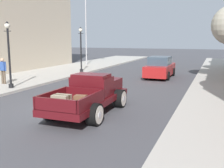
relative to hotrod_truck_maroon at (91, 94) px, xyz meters
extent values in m
plane|color=#47474C|center=(-1.15, 0.50, -0.75)|extent=(140.00, 140.00, 0.00)
cube|color=#510F14|center=(0.00, -0.24, -0.21)|extent=(1.82, 4.92, 0.24)
cube|color=#510F14|center=(0.00, 0.11, 0.31)|extent=(1.57, 1.12, 0.80)
cube|color=#510F14|center=(0.00, 0.06, 0.77)|extent=(1.45, 0.95, 0.12)
cube|color=#3D4C5B|center=(-0.01, 0.68, 0.47)|extent=(1.33, 0.06, 0.44)
cube|color=#510F14|center=(-0.01, 1.41, 0.17)|extent=(1.34, 1.52, 0.52)
cube|color=silver|center=(-0.02, 2.21, 0.15)|extent=(0.68, 0.11, 0.47)
cube|color=#510F14|center=(0.02, -1.64, -0.07)|extent=(1.71, 2.12, 0.04)
cube|color=#510F14|center=(-0.79, -1.65, 0.15)|extent=(0.10, 2.10, 0.44)
cube|color=#510F14|center=(0.83, -1.63, 0.15)|extent=(0.10, 2.10, 0.44)
cube|color=#510F14|center=(0.03, -2.65, 0.15)|extent=(1.62, 0.10, 0.44)
cube|color=#510F14|center=(0.01, -0.63, 0.15)|extent=(1.62, 0.10, 0.44)
cylinder|color=black|center=(-0.91, 1.09, -0.35)|extent=(0.37, 0.80, 0.80)
cylinder|color=silver|center=(-1.09, 1.09, -0.35)|extent=(0.02, 0.66, 0.66)
cylinder|color=silver|center=(-1.10, 1.09, -0.35)|extent=(0.02, 0.24, 0.24)
cylinder|color=black|center=(0.89, 1.11, -0.35)|extent=(0.37, 0.80, 0.80)
cylinder|color=silver|center=(1.07, 1.12, -0.35)|extent=(0.02, 0.66, 0.66)
cylinder|color=silver|center=(1.08, 1.12, -0.35)|extent=(0.02, 0.24, 0.24)
cylinder|color=black|center=(-0.88, -1.60, -0.35)|extent=(0.37, 0.80, 0.80)
cylinder|color=silver|center=(-1.06, -1.60, -0.35)|extent=(0.02, 0.66, 0.66)
cylinder|color=silver|center=(-1.07, -1.60, -0.35)|extent=(0.02, 0.24, 0.24)
cylinder|color=black|center=(0.92, -1.58, -0.35)|extent=(0.37, 0.80, 0.80)
cylinder|color=silver|center=(1.10, -1.58, -0.35)|extent=(0.02, 0.66, 0.66)
cylinder|color=silver|center=(1.11, -1.58, -0.35)|extent=(0.02, 0.24, 0.24)
cube|color=gray|center=(-0.16, -2.00, 0.15)|extent=(0.61, 0.45, 0.40)
cube|color=#3D2D1E|center=(-0.16, -2.00, 0.15)|extent=(0.62, 0.06, 0.42)
cube|color=brown|center=(0.24, -1.34, 0.09)|extent=(0.48, 0.37, 0.28)
cube|color=#AD1E1E|center=(0.70, 10.90, -0.14)|extent=(1.74, 4.31, 0.80)
cube|color=#384C5B|center=(0.70, 10.75, 0.58)|extent=(1.53, 2.01, 0.64)
cylinder|color=black|center=(-0.13, 12.19, -0.42)|extent=(0.22, 0.66, 0.66)
cylinder|color=black|center=(1.52, 12.20, -0.42)|extent=(0.22, 0.66, 0.66)
cylinder|color=black|center=(-0.12, 9.61, -0.42)|extent=(0.22, 0.66, 0.66)
cylinder|color=black|center=(1.53, 9.62, -0.42)|extent=(0.22, 0.66, 0.66)
cylinder|color=brown|center=(-7.96, 3.41, -0.17)|extent=(0.14, 0.14, 0.86)
cylinder|color=brown|center=(-7.78, 3.41, -0.17)|extent=(0.14, 0.14, 0.86)
cube|color=#2D4C93|center=(-7.87, 3.41, 0.54)|extent=(0.36, 0.22, 0.56)
cylinder|color=#2D4C93|center=(-8.09, 3.41, 0.51)|extent=(0.09, 0.09, 0.54)
cylinder|color=#2D4C93|center=(-7.65, 3.41, 0.51)|extent=(0.09, 0.09, 0.54)
sphere|color=tan|center=(-7.87, 3.41, 0.94)|extent=(0.22, 0.22, 0.22)
cylinder|color=black|center=(-6.43, 2.47, -0.48)|extent=(0.28, 0.28, 0.24)
cylinder|color=black|center=(-6.43, 2.47, 1.24)|extent=(0.12, 0.12, 3.20)
cylinder|color=black|center=(-6.43, 2.47, 2.69)|extent=(0.50, 0.04, 0.04)
sphere|color=silver|center=(-6.43, 2.47, 3.00)|extent=(0.32, 0.32, 0.32)
cone|color=black|center=(-6.43, 2.47, 3.18)|extent=(0.24, 0.24, 0.14)
cylinder|color=black|center=(-6.20, 10.84, -0.48)|extent=(0.28, 0.28, 0.24)
cylinder|color=black|center=(-6.20, 10.84, 1.24)|extent=(0.12, 0.12, 3.20)
cylinder|color=black|center=(-6.20, 10.84, 2.69)|extent=(0.50, 0.04, 0.04)
sphere|color=silver|center=(-6.20, 10.84, 3.00)|extent=(0.32, 0.32, 0.32)
cone|color=black|center=(-6.20, 10.84, 3.18)|extent=(0.24, 0.24, 0.14)
cylinder|color=#B2B2B7|center=(-8.61, 16.61, 3.90)|extent=(0.12, 0.12, 9.00)
camera|label=1|loc=(4.79, -9.77, 2.27)|focal=42.80mm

